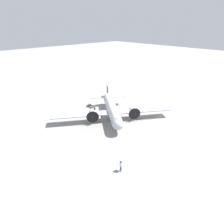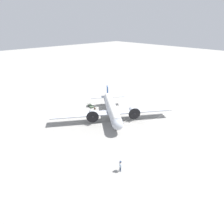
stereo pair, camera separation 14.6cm
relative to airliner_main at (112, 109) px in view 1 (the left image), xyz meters
The scene contains 7 objects.
ground_plane 2.43m from the airliner_main, 34.11° to the right, with size 300.00×300.00×0.00m, color gray.
apron_line_eastwest 2.90m from the airliner_main, 78.66° to the right, with size 120.00×0.16×0.01m.
apron_line_northsouth 7.68m from the airliner_main, behind, with size 0.16×120.00×0.01m.
airliner_main is the anchor object (origin of this frame).
crew_foreground 16.76m from the airliner_main, 140.76° to the left, with size 0.59×0.40×1.86m.
suitcase_near_door 7.17m from the airliner_main, ahead, with size 0.45×0.18×0.50m.
baggage_cart 9.10m from the airliner_main, ahead, with size 2.34×1.39×0.56m.
Camera 1 is at (-26.75, 25.45, 20.18)m, focal length 28.00 mm.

